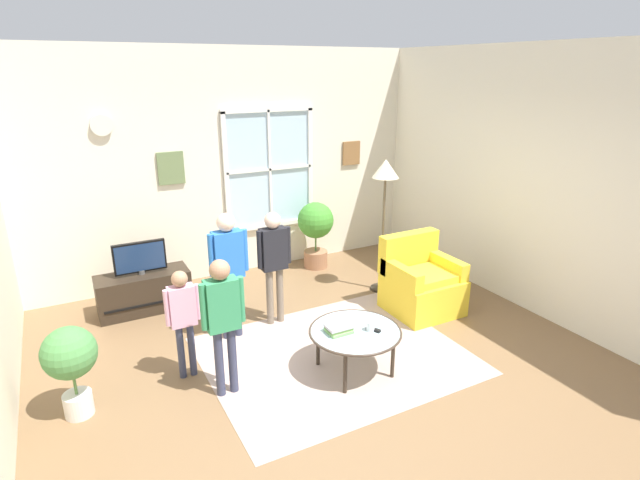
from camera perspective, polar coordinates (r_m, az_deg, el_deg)
ground_plane at (r=4.85m, az=2.18°, el=-15.01°), size 5.83×6.28×0.02m
back_wall at (r=6.80m, az=-10.01°, el=8.33°), size 5.23×0.17×2.96m
side_wall_right at (r=5.98m, az=25.23°, el=5.39°), size 0.12×5.68×2.96m
area_rug at (r=5.11m, az=1.67°, el=-12.89°), size 2.45×2.03×0.01m
tv_stand at (r=6.22m, az=-19.28°, el=-5.58°), size 1.03×0.42×0.46m
television at (r=6.06m, az=-19.71°, el=-1.87°), size 0.57×0.08×0.38m
armchair at (r=5.97m, az=11.31°, el=-4.87°), size 0.76×0.74×0.87m
coffee_table at (r=4.69m, az=3.99°, el=-10.43°), size 0.86×0.86×0.43m
book_stack at (r=4.64m, az=2.12°, el=-9.96°), size 0.23×0.19×0.07m
cup at (r=4.68m, az=5.74°, el=-9.67°), size 0.08×0.08×0.09m
remote_near_books at (r=4.70m, az=6.05°, el=-10.01°), size 0.10×0.14×0.02m
person_pink_shirt at (r=4.66m, az=-15.26°, el=-7.86°), size 0.31×0.14×1.04m
person_green_shirt at (r=4.28m, az=-10.96°, el=-8.05°), size 0.38×0.17×1.25m
person_black_shirt at (r=5.41m, az=-5.26°, el=-1.72°), size 0.38×0.17×1.27m
person_blue_shirt at (r=5.15m, az=-10.32°, el=-2.42°), size 0.41×0.19×1.35m
potted_plant_by_window at (r=7.02m, az=-0.50°, el=1.48°), size 0.50×0.50×0.94m
potted_plant_corner at (r=4.53m, az=-26.40°, el=-11.97°), size 0.42×0.42×0.79m
floor_lamp at (r=6.10m, az=7.37°, el=6.52°), size 0.32×0.32×1.67m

